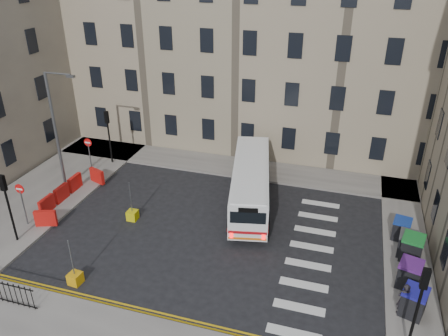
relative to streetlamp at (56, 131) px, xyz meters
The scene contains 21 objects.
ground 13.85m from the streetlamp, ahead, with size 120.00×120.00×0.00m, color black.
pavement_north 10.52m from the streetlamp, 43.32° to the left, with size 36.00×3.20×0.15m, color slate.
pavement_east 22.50m from the streetlamp, ahead, with size 2.40×26.00×0.15m, color slate.
pavement_west 4.49m from the streetlamp, 135.00° to the right, with size 6.00×22.00×0.15m, color slate.
terrace_north 15.38m from the streetlamp, 66.04° to the left, with size 38.30×10.80×17.20m.
traffic_light_east 22.91m from the streetlamp, 19.15° to the right, with size 0.28×0.22×4.10m.
traffic_light_nw 4.84m from the streetlamp, 77.47° to the left, with size 0.28×0.22×4.10m.
traffic_light_sw 6.26m from the streetlamp, 80.54° to the right, with size 0.28×0.22×4.10m.
streetlamp is the anchor object (origin of this frame).
no_entry_north 3.41m from the streetlamp, 78.69° to the left, with size 0.60×0.08×3.00m.
no_entry_south 5.06m from the streetlamp, 83.66° to the right, with size 0.60×0.08×3.00m.
roadworks_barriers 4.15m from the streetlamp, 52.28° to the right, with size 1.66×6.26×1.00m.
bus 13.03m from the streetlamp, ahead, with size 4.21×9.97×2.64m.
wheelie_bin_a 22.83m from the streetlamp, 13.80° to the right, with size 1.33×1.43×1.29m.
wheelie_bin_b 22.40m from the streetlamp, ahead, with size 1.32×1.43×1.32m.
wheelie_bin_c 22.42m from the streetlamp, ahead, with size 1.32×1.44×1.36m.
wheelie_bin_d 22.25m from the streetlamp, ahead, with size 1.17×1.30×1.29m.
wheelie_bin_e 22.00m from the streetlamp, ahead, with size 1.12×1.23×1.18m.
pedestrian 22.39m from the streetlamp, 14.55° to the right, with size 0.61×0.40×1.67m, color black.
bollard_yellow 7.64m from the streetlamp, 18.16° to the right, with size 0.60×0.60×0.60m, color #CBC00B.
bollard_chevron 10.87m from the streetlamp, 52.42° to the right, with size 0.60×0.60×0.60m, color orange.
Camera 1 is at (5.11, -19.89, 14.88)m, focal length 35.00 mm.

